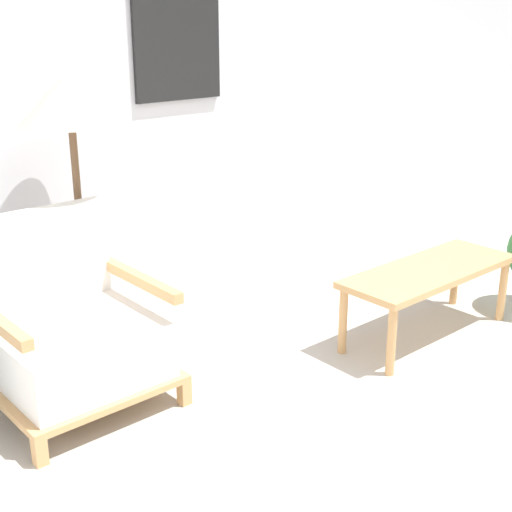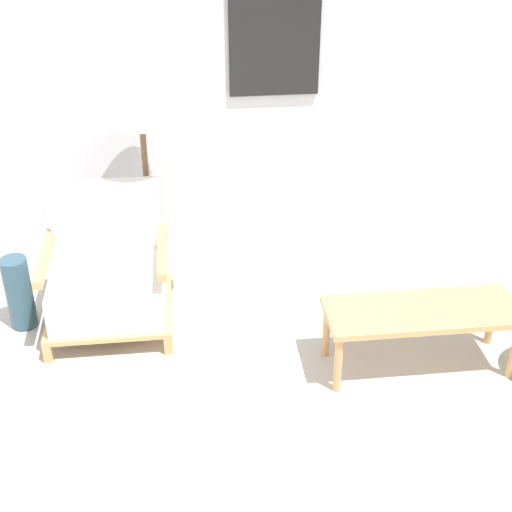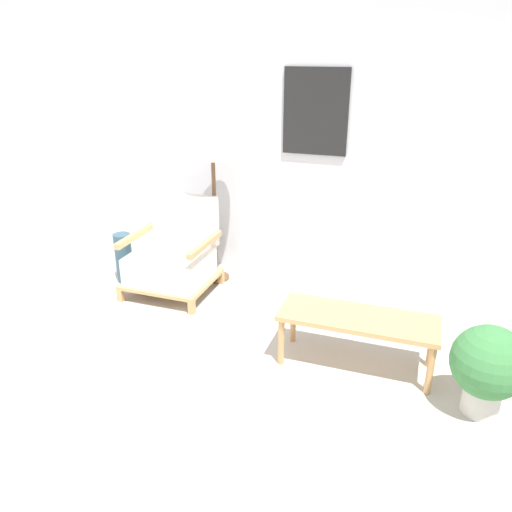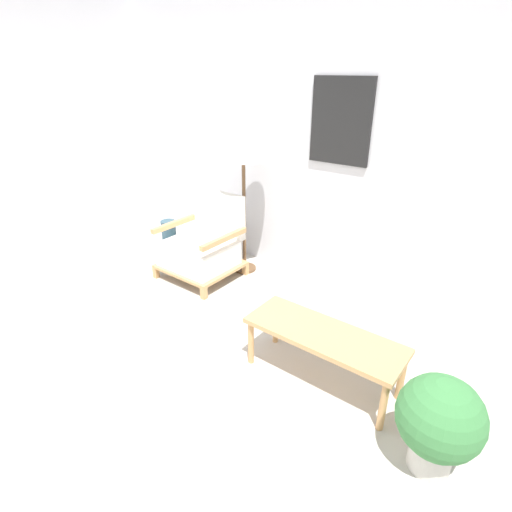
# 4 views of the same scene
# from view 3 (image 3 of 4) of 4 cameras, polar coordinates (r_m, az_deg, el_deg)

# --- Properties ---
(ground_plane) EXTENTS (14.00, 14.00, 0.00)m
(ground_plane) POSITION_cam_3_polar(r_m,az_deg,el_deg) (3.09, -11.23, -19.50)
(ground_plane) COLOR #B7B2A8
(wall_back) EXTENTS (8.00, 0.09, 2.70)m
(wall_back) POSITION_cam_3_polar(r_m,az_deg,el_deg) (4.58, 3.05, 13.86)
(wall_back) COLOR silver
(wall_back) RESTS_ON ground_plane
(armchair) EXTENTS (0.74, 0.67, 0.84)m
(armchair) POSITION_cam_3_polar(r_m,az_deg,el_deg) (4.52, -9.47, -0.26)
(armchair) COLOR tan
(armchair) RESTS_ON ground_plane
(floor_lamp) EXTENTS (0.48, 0.48, 1.42)m
(floor_lamp) POSITION_cam_3_polar(r_m,az_deg,el_deg) (4.44, -4.99, 12.18)
(floor_lamp) COLOR brown
(floor_lamp) RESTS_ON ground_plane
(coffee_table) EXTENTS (1.06, 0.39, 0.39)m
(coffee_table) POSITION_cam_3_polar(r_m,az_deg,el_deg) (3.47, 11.57, -7.43)
(coffee_table) COLOR tan
(coffee_table) RESTS_ON ground_plane
(vase) EXTENTS (0.16, 0.16, 0.47)m
(vase) POSITION_cam_3_polar(r_m,az_deg,el_deg) (4.83, -14.87, -0.19)
(vase) COLOR #2D4C5B
(vase) RESTS_ON ground_plane
(potted_plant) EXTENTS (0.44, 0.44, 0.58)m
(potted_plant) POSITION_cam_3_polar(r_m,az_deg,el_deg) (3.29, 25.01, -11.28)
(potted_plant) COLOR beige
(potted_plant) RESTS_ON ground_plane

